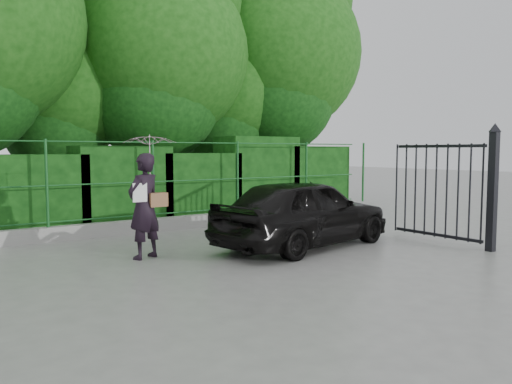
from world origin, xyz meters
TOP-DOWN VIEW (x-y plane):
  - ground at (0.00, 0.00)m, footprint 80.00×80.00m
  - kerb at (0.00, 4.50)m, footprint 14.00×0.25m
  - fence at (0.22, 4.50)m, footprint 14.13×0.06m
  - hedge at (-0.10, 5.50)m, footprint 14.20×1.20m
  - trees at (1.14, 7.74)m, footprint 17.10×6.15m
  - gate at (4.60, -0.72)m, footprint 0.22×2.33m
  - woman at (-0.81, 1.90)m, footprint 0.98×0.91m
  - car at (2.05, 1.12)m, footprint 4.18×2.25m

SIDE VIEW (x-z plane):
  - ground at x=0.00m, z-range 0.00..0.00m
  - kerb at x=0.00m, z-range 0.00..0.30m
  - car at x=2.05m, z-range 0.00..1.35m
  - hedge at x=-0.10m, z-range -0.11..2.16m
  - gate at x=4.60m, z-range 0.01..2.37m
  - fence at x=0.22m, z-range 0.30..2.10m
  - woman at x=-0.81m, z-range 0.30..2.44m
  - trees at x=1.14m, z-range 0.58..8.66m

